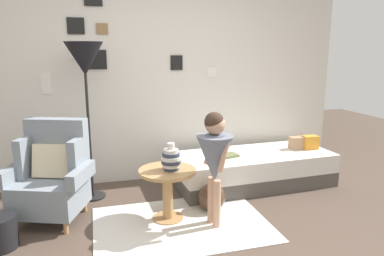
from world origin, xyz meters
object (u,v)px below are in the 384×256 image
(magazine_basket, at_px, (0,233))
(book_on_daybed, at_px, (228,155))
(floor_lamp, at_px, (85,64))
(person_child, at_px, (215,155))
(vase_striped, at_px, (171,159))
(demijohn_near, at_px, (212,197))
(side_table, at_px, (168,184))
(daybed, at_px, (253,169))
(armchair, at_px, (52,175))

(magazine_basket, bearing_deg, book_on_daybed, 17.08)
(floor_lamp, relative_size, person_child, 1.57)
(vase_striped, relative_size, demijohn_near, 0.72)
(floor_lamp, height_order, book_on_daybed, floor_lamp)
(floor_lamp, bearing_deg, side_table, -46.94)
(daybed, bearing_deg, demijohn_near, -142.90)
(floor_lamp, bearing_deg, armchair, -130.92)
(demijohn_near, bearing_deg, armchair, 170.54)
(side_table, xyz_separation_m, magazine_basket, (-1.46, -0.13, -0.23))
(person_child, distance_m, demijohn_near, 0.64)
(side_table, height_order, vase_striped, vase_striped)
(person_child, bearing_deg, vase_striped, 148.85)
(daybed, distance_m, person_child, 1.29)
(demijohn_near, bearing_deg, vase_striped, -167.20)
(vase_striped, bearing_deg, demijohn_near, 12.80)
(daybed, height_order, floor_lamp, floor_lamp)
(book_on_daybed, xyz_separation_m, demijohn_near, (-0.37, -0.50, -0.27))
(side_table, xyz_separation_m, vase_striped, (0.03, -0.02, 0.25))
(book_on_daybed, bearing_deg, demijohn_near, -126.84)
(side_table, bearing_deg, demijohn_near, 9.42)
(floor_lamp, bearing_deg, person_child, -42.15)
(demijohn_near, distance_m, magazine_basket, 1.95)
(book_on_daybed, bearing_deg, floor_lamp, 173.43)
(vase_striped, bearing_deg, side_table, 146.77)
(book_on_daybed, xyz_separation_m, magazine_basket, (-2.31, -0.71, -0.28))
(armchair, relative_size, book_on_daybed, 4.41)
(armchair, bearing_deg, book_on_daybed, 7.10)
(person_child, bearing_deg, side_table, 148.67)
(side_table, relative_size, vase_striped, 2.08)
(armchair, relative_size, floor_lamp, 0.57)
(floor_lamp, xyz_separation_m, magazine_basket, (-0.75, -0.89, -1.34))
(floor_lamp, bearing_deg, vase_striped, -46.44)
(person_child, distance_m, magazine_basket, 1.93)
(armchair, relative_size, magazine_basket, 3.46)
(armchair, height_order, daybed, armchair)
(vase_striped, height_order, magazine_basket, vase_striped)
(magazine_basket, bearing_deg, daybed, 15.97)
(daybed, xyz_separation_m, floor_lamp, (-1.91, 0.13, 1.28))
(armchair, distance_m, person_child, 1.59)
(daybed, bearing_deg, vase_striped, -150.95)
(side_table, relative_size, book_on_daybed, 2.51)
(armchair, distance_m, floor_lamp, 1.18)
(book_on_daybed, height_order, demijohn_near, book_on_daybed)
(side_table, distance_m, magazine_basket, 1.48)
(person_child, relative_size, demijohn_near, 2.97)
(armchair, relative_size, daybed, 0.50)
(magazine_basket, bearing_deg, vase_striped, 4.26)
(armchair, relative_size, person_child, 0.89)
(daybed, distance_m, side_table, 1.37)
(vase_striped, xyz_separation_m, book_on_daybed, (0.82, 0.60, -0.20))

